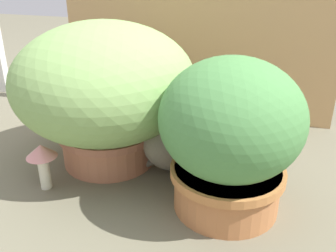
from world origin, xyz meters
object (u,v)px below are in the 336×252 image
leafy_planter (230,134)px  cat (185,135)px  mushroom_ornament_pink (42,157)px  grass_planter (105,88)px

leafy_planter → cat: bearing=132.6°
mushroom_ornament_pink → leafy_planter: bearing=6.6°
grass_planter → mushroom_ornament_pink: grass_planter is taller
leafy_planter → mushroom_ornament_pink: 0.56m
leafy_planter → mushroom_ornament_pink: size_ratio=2.92×
leafy_planter → cat: size_ratio=1.21×
leafy_planter → cat: leafy_planter is taller
grass_planter → leafy_planter: grass_planter is taller
cat → grass_planter: bearing=-174.2°
grass_planter → leafy_planter: (0.43, -0.15, -0.04)m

